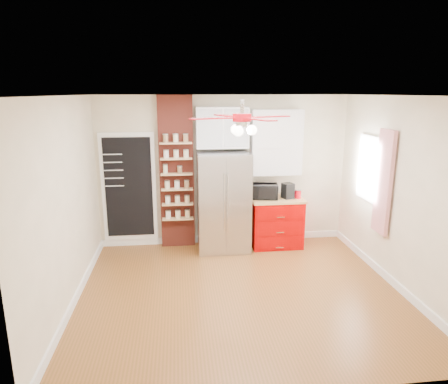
{
  "coord_description": "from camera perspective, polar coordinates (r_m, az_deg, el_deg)",
  "views": [
    {
      "loc": [
        -0.83,
        -5.07,
        2.74
      ],
      "look_at": [
        -0.12,
        0.9,
        1.23
      ],
      "focal_mm": 32.0,
      "sensor_mm": 36.0,
      "label": 1
    }
  ],
  "objects": [
    {
      "name": "chalkboard",
      "position": [
        7.27,
        -13.43,
        0.64
      ],
      "size": [
        0.95,
        0.05,
        1.95
      ],
      "color": "white",
      "rests_on": "wall_back"
    },
    {
      "name": "toaster_oven",
      "position": [
        7.11,
        5.76,
        0.09
      ],
      "size": [
        0.52,
        0.39,
        0.26
      ],
      "primitive_type": "imported",
      "rotation": [
        0.0,
        0.0,
        -0.17
      ],
      "color": "black",
      "rests_on": "red_cabinet"
    },
    {
      "name": "wall_back",
      "position": [
        7.25,
        -0.04,
        3.02
      ],
      "size": [
        4.5,
        0.02,
        2.7
      ],
      "primitive_type": "cube",
      "color": "#F1E4C2",
      "rests_on": "floor"
    },
    {
      "name": "canister_left",
      "position": [
        7.22,
        10.55,
        -0.32
      ],
      "size": [
        0.12,
        0.12,
        0.15
      ],
      "primitive_type": "cylinder",
      "rotation": [
        0.0,
        0.0,
        -0.25
      ],
      "color": "red",
      "rests_on": "red_cabinet"
    },
    {
      "name": "coffee_maker",
      "position": [
        7.18,
        9.1,
        0.18
      ],
      "size": [
        0.22,
        0.23,
        0.27
      ],
      "primitive_type": "cube",
      "rotation": [
        0.0,
        0.0,
        0.3
      ],
      "color": "black",
      "rests_on": "red_cabinet"
    },
    {
      "name": "canister_right",
      "position": [
        7.31,
        10.32,
        -0.22
      ],
      "size": [
        0.14,
        0.14,
        0.13
      ],
      "primitive_type": "cylinder",
      "rotation": [
        0.0,
        0.0,
        0.36
      ],
      "color": "#B20925",
      "rests_on": "red_cabinet"
    },
    {
      "name": "red_cabinet",
      "position": [
        7.34,
        7.43,
        -4.23
      ],
      "size": [
        0.94,
        0.64,
        0.9
      ],
      "color": "#A90100",
      "rests_on": "floor"
    },
    {
      "name": "curtain",
      "position": [
        6.33,
        21.84,
        1.28
      ],
      "size": [
        0.06,
        0.4,
        1.55
      ],
      "primitive_type": "cube",
      "color": "red",
      "rests_on": "wall_right"
    },
    {
      "name": "wall_front",
      "position": [
        3.47,
        7.8,
        -9.72
      ],
      "size": [
        4.5,
        0.02,
        2.7
      ],
      "primitive_type": "cube",
      "color": "#F1E4C2",
      "rests_on": "floor"
    },
    {
      "name": "upper_glass_cabinet",
      "position": [
        6.96,
        -0.28,
        9.21
      ],
      "size": [
        0.9,
        0.35,
        0.7
      ],
      "primitive_type": "cube",
      "color": "white",
      "rests_on": "wall_back"
    },
    {
      "name": "wall_left",
      "position": [
        5.44,
        -21.63,
        -1.75
      ],
      "size": [
        0.02,
        4.0,
        2.7
      ],
      "primitive_type": "cube",
      "color": "#F1E4C2",
      "rests_on": "floor"
    },
    {
      "name": "wall_right",
      "position": [
        6.09,
        23.87,
        -0.36
      ],
      "size": [
        0.02,
        4.0,
        2.7
      ],
      "primitive_type": "cube",
      "color": "#F1E4C2",
      "rests_on": "floor"
    },
    {
      "name": "ceiling",
      "position": [
        5.13,
        2.64,
        13.6
      ],
      "size": [
        4.5,
        4.5,
        0.0
      ],
      "primitive_type": "plane",
      "color": "white",
      "rests_on": "wall_back"
    },
    {
      "name": "upper_shelf_unit",
      "position": [
        7.19,
        7.46,
        7.04
      ],
      "size": [
        0.9,
        0.3,
        1.15
      ],
      "primitive_type": "cube",
      "color": "white",
      "rests_on": "wall_back"
    },
    {
      "name": "floor",
      "position": [
        5.82,
        2.33,
        -14.04
      ],
      "size": [
        4.5,
        4.5,
        0.0
      ],
      "primitive_type": "plane",
      "color": "brown",
      "rests_on": "ground"
    },
    {
      "name": "ceiling_fan",
      "position": [
        5.14,
        2.6,
        10.53
      ],
      "size": [
        1.4,
        1.4,
        0.44
      ],
      "color": "silver",
      "rests_on": "ceiling"
    },
    {
      "name": "pantry_jar_oats",
      "position": [
        7.0,
        -8.38,
        3.25
      ],
      "size": [
        0.08,
        0.08,
        0.14
      ],
      "primitive_type": "cylinder",
      "rotation": [
        0.0,
        0.0,
        -0.04
      ],
      "color": "beige",
      "rests_on": "brick_pillar"
    },
    {
      "name": "pantry_jar_beans",
      "position": [
        6.97,
        -6.34,
        3.15
      ],
      "size": [
        0.09,
        0.09,
        0.12
      ],
      "primitive_type": "cylinder",
      "rotation": [
        0.0,
        0.0,
        0.07
      ],
      "color": "brown",
      "rests_on": "brick_pillar"
    },
    {
      "name": "window",
      "position": [
        6.81,
        20.12,
        3.14
      ],
      "size": [
        0.04,
        0.75,
        1.05
      ],
      "primitive_type": "cube",
      "color": "white",
      "rests_on": "wall_right"
    },
    {
      "name": "fridge",
      "position": [
        6.99,
        -0.09,
        -1.39
      ],
      "size": [
        0.9,
        0.7,
        1.75
      ],
      "primitive_type": "cube",
      "color": "#AEADB2",
      "rests_on": "floor"
    },
    {
      "name": "brick_pillar",
      "position": [
        7.12,
        -6.78,
        2.72
      ],
      "size": [
        0.6,
        0.16,
        2.7
      ],
      "primitive_type": "cube",
      "color": "maroon",
      "rests_on": "floor"
    }
  ]
}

